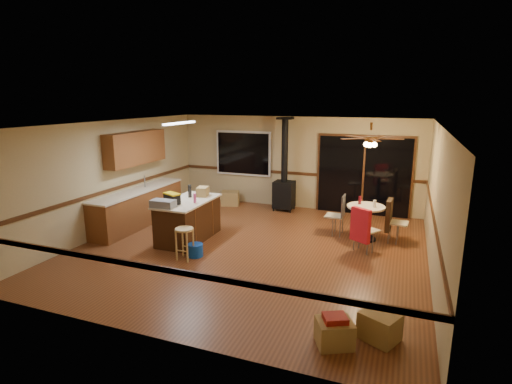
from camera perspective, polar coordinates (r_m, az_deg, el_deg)
The scene contains 35 objects.
floor at distance 8.57m, azimuth -0.72°, elevation -7.94°, with size 7.00×7.00×0.00m, color brown.
ceiling at distance 8.00m, azimuth -0.77°, elevation 9.69°, with size 7.00×7.00×0.00m, color silver.
wall_back at distance 11.46m, azimuth 5.70°, elevation 4.18°, with size 7.00×7.00×0.00m, color tan.
wall_front at distance 5.22m, azimuth -15.09°, elevation -7.39°, with size 7.00×7.00×0.00m, color tan.
wall_left at distance 9.99m, azimuth -19.78°, elevation 2.11°, with size 7.00×7.00×0.00m, color tan.
wall_right at distance 7.66m, azimuth 24.41°, elevation -1.53°, with size 7.00×7.00×0.00m, color tan.
chair_rail at distance 8.26m, azimuth -0.74°, elevation -1.46°, with size 7.00×7.00×0.08m, color #432410, non-canonical shape.
window at distance 11.89m, azimuth -1.83°, elevation 5.54°, with size 1.72×0.10×1.32m, color black.
sliding_door at distance 11.12m, azimuth 15.10°, elevation 2.19°, with size 2.52×0.10×2.10m, color black.
lower_cabinets at distance 10.37m, azimuth -16.37°, elevation -2.19°, with size 0.60×3.00×0.86m, color brown.
countertop at distance 10.27m, azimuth -16.53°, elevation 0.23°, with size 0.64×3.04×0.04m, color beige.
upper_cabinets at distance 10.33m, azimuth -16.79°, elevation 6.04°, with size 0.35×2.00×0.80m, color brown.
kitchen_island at distance 9.05m, azimuth -9.63°, elevation -3.93°, with size 0.88×1.68×0.90m.
wood_stove at distance 11.19m, azimuth 4.04°, elevation 1.01°, with size 0.55×0.50×2.52m.
ceiling_fan at distance 8.89m, azimuth 16.02°, elevation 7.04°, with size 0.24×0.24×0.55m.
fluorescent_strip at distance 9.08m, azimuth -10.84°, elevation 9.63°, with size 0.10×1.20×0.04m, color white.
toolbox_grey at distance 8.45m, azimuth -13.14°, elevation -1.63°, with size 0.50×0.28×0.15m, color slate.
toolbox_black at distance 8.69m, azimuth -11.90°, elevation -0.99°, with size 0.37×0.19×0.20m, color black.
toolbox_yellow_lid at distance 8.66m, azimuth -11.94°, elevation -0.25°, with size 0.38×0.20×0.03m, color gold.
box_on_island at distance 9.24m, azimuth -7.63°, elevation 0.07°, with size 0.23×0.32×0.21m, color olive.
bottle_dark at distance 9.17m, azimuth -9.44°, elevation 0.12°, with size 0.08×0.08×0.28m, color black.
bottle_pink at distance 8.67m, azimuth -8.74°, elevation -0.88°, with size 0.07×0.07×0.20m, color #D84C8C.
bottle_white at distance 9.31m, azimuth -7.77°, elevation 0.05°, with size 0.06×0.06×0.18m, color white.
bar_stool at distance 7.98m, azimuth -10.14°, elevation -7.31°, with size 0.35×0.35×0.64m, color tan.
blue_bucket at distance 8.17m, azimuth -8.67°, elevation -8.21°, with size 0.31×0.31×0.26m, color #0D46BE.
dining_table at distance 9.21m, azimuth 15.36°, elevation -3.43°, with size 0.83×0.83×0.78m.
glass_red at distance 9.23m, azimuth 14.62°, elevation -1.15°, with size 0.07×0.07×0.18m, color #590C14.
glass_cream at distance 9.06m, azimuth 16.58°, elevation -1.62°, with size 0.07×0.07×0.15m, color beige.
chair_left at distance 9.35m, azimuth 11.82°, elevation -2.58°, with size 0.41×0.41×0.51m.
chair_near at distance 8.38m, azimuth 14.82°, elevation -4.57°, with size 0.60×0.61×0.70m.
chair_right at distance 9.22m, azimuth 18.62°, elevation -3.18°, with size 0.49×0.45×0.70m.
box_under_window at distance 11.84m, azimuth -3.70°, elevation -0.90°, with size 0.51×0.41×0.41m, color olive.
box_corner_a at distance 5.51m, azimuth 11.14°, elevation -19.15°, with size 0.45×0.37×0.34m, color olive.
box_corner_b at distance 5.75m, azimuth 17.24°, elevation -17.84°, with size 0.46×0.40×0.38m, color olive.
box_small_red at distance 5.40m, azimuth 11.24°, elevation -17.29°, with size 0.29×0.24×0.08m, color maroon.
Camera 1 is at (2.93, -7.43, 3.10)m, focal length 28.00 mm.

